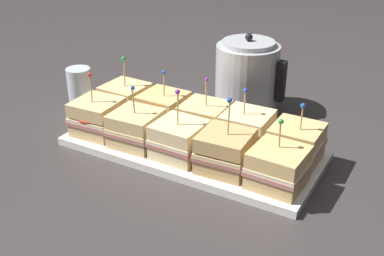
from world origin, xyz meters
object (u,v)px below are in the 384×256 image
object	(u,v)px
sandwich_back_right	(247,130)
sandwich_back_far_left	(126,100)
sandwich_front_center	(180,140)
sandwich_back_left	(163,110)
sandwich_front_right	(225,151)
kettle_steel	(247,77)
serving_platter	(192,148)
drinking_glass	(80,88)
sandwich_front_left	(136,128)
sandwich_back_center	(205,120)
sandwich_back_far_right	(296,143)
sandwich_front_far_left	(98,117)
sandwich_front_far_right	(278,167)

from	to	relation	value
sandwich_back_right	sandwich_back_far_left	bearing A→B (deg)	179.89
sandwich_front_center	sandwich_back_left	xyz separation A→B (m)	(-0.11, 0.11, 0.00)
sandwich_front_right	kettle_steel	bearing A→B (deg)	106.74
serving_platter	sandwich_front_right	xyz separation A→B (m)	(0.11, -0.06, 0.05)
sandwich_back_left	drinking_glass	bearing A→B (deg)	176.65
sandwich_front_center	sandwich_back_far_left	world-z (taller)	same
sandwich_front_right	sandwich_back_far_left	size ratio (longest dim) A/B	1.03
sandwich_front_left	sandwich_back_far_left	size ratio (longest dim) A/B	0.91
serving_platter	sandwich_back_right	bearing A→B (deg)	26.40
sandwich_back_center	kettle_steel	xyz separation A→B (m)	(0.01, 0.22, 0.04)
sandwich_front_left	sandwich_back_far_left	xyz separation A→B (m)	(-0.11, 0.11, 0.00)
sandwich_front_left	sandwich_back_left	bearing A→B (deg)	89.15
sandwich_front_right	sandwich_back_right	xyz separation A→B (m)	(-0.00, 0.11, -0.00)
serving_platter	sandwich_back_right	size ratio (longest dim) A/B	4.09
serving_platter	kettle_steel	size ratio (longest dim) A/B	2.76
sandwich_front_left	sandwich_back_far_right	bearing A→B (deg)	18.26
sandwich_front_far_left	sandwich_back_left	world-z (taller)	sandwich_front_far_left
sandwich_front_far_left	sandwich_front_center	distance (m)	0.23
sandwich_front_left	sandwich_back_far_right	world-z (taller)	sandwich_front_left
sandwich_back_far_right	sandwich_back_left	bearing A→B (deg)	-179.92
drinking_glass	sandwich_back_far_right	bearing A→B (deg)	-1.48
sandwich_back_far_left	drinking_glass	bearing A→B (deg)	174.83
sandwich_front_far_left	kettle_steel	distance (m)	0.42
sandwich_front_far_right	serving_platter	bearing A→B (deg)	165.54
sandwich_back_left	drinking_glass	world-z (taller)	sandwich_back_left
sandwich_back_left	serving_platter	bearing A→B (deg)	-25.89
sandwich_back_right	drinking_glass	world-z (taller)	sandwich_back_right
kettle_steel	sandwich_front_far_left	bearing A→B (deg)	-124.77
sandwich_front_center	sandwich_back_center	bearing A→B (deg)	90.58
sandwich_back_far_left	sandwich_front_far_left	bearing A→B (deg)	-89.43
sandwich_back_right	serving_platter	bearing A→B (deg)	-153.60
sandwich_back_center	kettle_steel	distance (m)	0.23
kettle_steel	sandwich_back_far_left	bearing A→B (deg)	-136.25
sandwich_back_far_left	sandwich_front_far_right	bearing A→B (deg)	-14.10
sandwich_front_left	sandwich_back_right	xyz separation A→B (m)	(0.22, 0.11, 0.00)
sandwich_front_far_right	sandwich_back_far_right	bearing A→B (deg)	90.81
sandwich_back_center	drinking_glass	world-z (taller)	sandwich_back_center
sandwich_back_right	sandwich_back_far_right	xyz separation A→B (m)	(0.12, -0.00, -0.00)
sandwich_back_left	kettle_steel	xyz separation A→B (m)	(0.12, 0.23, 0.04)
sandwich_back_far_left	sandwich_back_center	size ratio (longest dim) A/B	1.07
sandwich_front_far_left	sandwich_back_far_left	distance (m)	0.11
sandwich_back_far_right	drinking_glass	world-z (taller)	sandwich_back_far_right
sandwich_front_right	sandwich_back_far_right	size ratio (longest dim) A/B	1.18
sandwich_front_right	sandwich_back_left	xyz separation A→B (m)	(-0.22, 0.11, -0.00)
sandwich_front_center	sandwich_back_right	world-z (taller)	sandwich_front_center
sandwich_front_far_right	sandwich_back_center	size ratio (longest dim) A/B	0.94
sandwich_front_left	sandwich_back_far_left	distance (m)	0.16
drinking_glass	sandwich_front_right	bearing A→B (deg)	-14.10
sandwich_front_right	sandwich_back_right	bearing A→B (deg)	90.14
serving_platter	drinking_glass	xyz separation A→B (m)	(-0.40, 0.07, 0.05)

